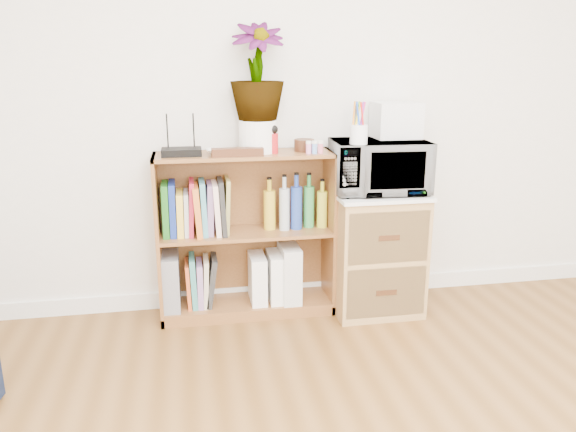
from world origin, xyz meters
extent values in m
cube|color=white|center=(0.00, 2.24, 0.05)|extent=(4.00, 0.02, 0.10)
cube|color=brown|center=(-0.35, 2.10, 0.47)|extent=(1.00, 0.30, 0.95)
cube|color=#9E7542|center=(0.40, 2.02, 0.35)|extent=(0.50, 0.45, 0.70)
imported|color=white|center=(0.40, 2.02, 0.87)|extent=(0.54, 0.38, 0.29)
cylinder|color=white|center=(0.24, 1.91, 1.06)|extent=(0.09, 0.09, 0.10)
cube|color=white|center=(0.53, 2.11, 1.11)|extent=(0.25, 0.21, 0.20)
cube|color=black|center=(-0.69, 2.08, 0.97)|extent=(0.21, 0.14, 0.04)
imported|color=white|center=(-0.49, 2.07, 0.97)|extent=(0.13, 0.13, 0.03)
cylinder|color=white|center=(-0.27, 2.12, 1.04)|extent=(0.21, 0.21, 0.18)
imported|color=#2F762F|center=(-0.27, 2.12, 1.38)|extent=(0.29, 0.29, 0.52)
cube|color=#3A1B0F|center=(-0.40, 2.00, 0.97)|extent=(0.27, 0.07, 0.04)
cylinder|color=red|center=(-0.19, 2.06, 1.00)|extent=(0.05, 0.05, 0.11)
cylinder|color=#391D0F|center=(-0.01, 2.11, 0.98)|extent=(0.11, 0.11, 0.07)
cube|color=pink|center=(0.03, 2.01, 0.98)|extent=(0.11, 0.04, 0.06)
cube|color=gray|center=(-0.79, 2.10, 0.23)|extent=(0.10, 0.25, 0.32)
cube|color=white|center=(-0.29, 2.09, 0.21)|extent=(0.09, 0.23, 0.28)
cube|color=white|center=(-0.18, 2.09, 0.21)|extent=(0.09, 0.23, 0.29)
cube|color=silver|center=(-0.10, 2.09, 0.24)|extent=(0.11, 0.27, 0.33)
cube|color=#1E6A1C|center=(-0.79, 2.10, 0.65)|extent=(0.04, 0.20, 0.29)
cube|color=navy|center=(-0.75, 2.10, 0.65)|extent=(0.04, 0.20, 0.30)
cube|color=yellow|center=(-0.72, 2.10, 0.62)|extent=(0.04, 0.20, 0.24)
cube|color=#B9B9B2|center=(-0.68, 2.10, 0.62)|extent=(0.03, 0.20, 0.24)
cube|color=#AD1D36|center=(-0.65, 2.10, 0.65)|extent=(0.04, 0.20, 0.31)
cube|color=orange|center=(-0.62, 2.10, 0.64)|extent=(0.05, 0.20, 0.28)
cube|color=teal|center=(-0.59, 2.10, 0.65)|extent=(0.04, 0.20, 0.30)
cube|color=#866090|center=(-0.55, 2.10, 0.64)|extent=(0.05, 0.20, 0.29)
cube|color=#FFD6C6|center=(-0.51, 2.10, 0.64)|extent=(0.04, 0.20, 0.29)
cube|color=#242424|center=(-0.48, 2.10, 0.65)|extent=(0.04, 0.20, 0.31)
cube|color=#9F9549|center=(-0.45, 2.10, 0.66)|extent=(0.04, 0.20, 0.31)
cylinder|color=gold|center=(-0.21, 2.10, 0.65)|extent=(0.07, 0.07, 0.29)
cylinder|color=#ADBBC4|center=(-0.13, 2.10, 0.66)|extent=(0.06, 0.06, 0.31)
cylinder|color=#2242A3|center=(-0.06, 2.10, 0.66)|extent=(0.07, 0.07, 0.32)
cylinder|color=#328C43|center=(0.02, 2.10, 0.66)|extent=(0.06, 0.06, 0.31)
cylinder|color=gold|center=(0.10, 2.10, 0.64)|extent=(0.06, 0.06, 0.27)
cube|color=#D05124|center=(-0.69, 2.10, 0.20)|extent=(0.03, 0.19, 0.26)
cube|color=teal|center=(-0.66, 2.10, 0.22)|extent=(0.04, 0.19, 0.30)
cube|color=#966DA4|center=(-0.62, 2.10, 0.20)|extent=(0.03, 0.19, 0.26)
cube|color=#C3B397|center=(-0.59, 2.10, 0.21)|extent=(0.04, 0.19, 0.28)
cube|color=#292929|center=(-0.56, 2.10, 0.21)|extent=(0.07, 0.19, 0.29)
camera|label=1|loc=(-0.66, -0.96, 1.45)|focal=35.00mm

